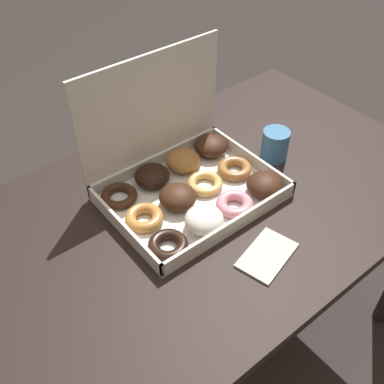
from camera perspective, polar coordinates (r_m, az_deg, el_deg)
ground_plane at (r=1.72m, az=1.75°, el=-18.35°), size 8.00×8.00×0.00m
dining_table at (r=1.22m, az=2.36°, el=-4.09°), size 1.26×0.77×0.72m
donut_box at (r=1.14m, az=-0.55°, el=2.04°), size 0.42×0.33×0.33m
coffee_mug at (r=1.27m, az=10.51°, el=5.99°), size 0.07×0.07×0.09m
paper_napkin at (r=1.03m, az=9.50°, el=-7.91°), size 0.16×0.12×0.01m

